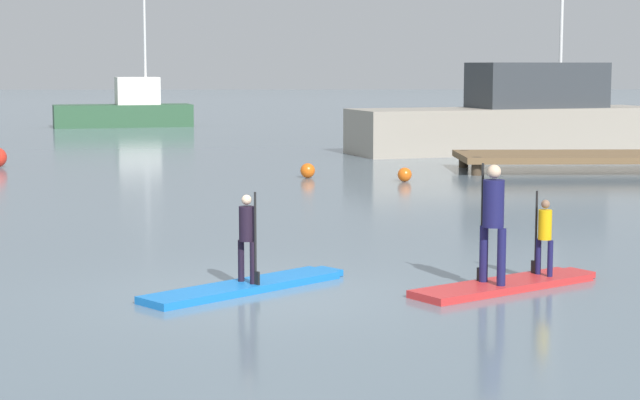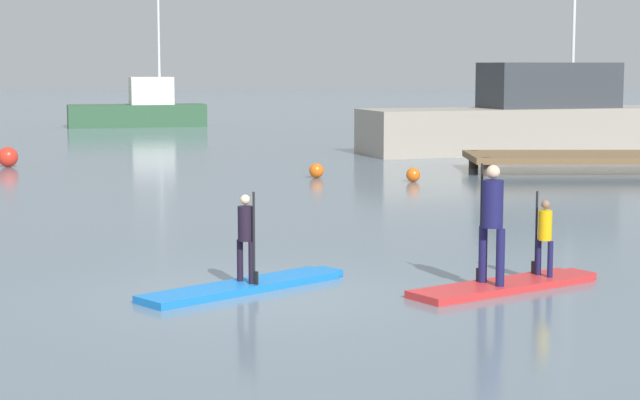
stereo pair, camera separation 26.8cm
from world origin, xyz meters
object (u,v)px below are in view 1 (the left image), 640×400
at_px(paddleboard_far, 507,285).
at_px(fishing_boat_green_midground, 127,109).
at_px(fishing_boat_white_large, 514,119).
at_px(mooring_buoy_far, 405,175).
at_px(paddler_child_solo, 247,233).
at_px(paddler_adult, 493,216).
at_px(paddler_child_front, 544,233).
at_px(paddleboard_near, 247,286).
at_px(mooring_buoy_near, 308,171).

distance_m(paddleboard_far, fishing_boat_green_midground, 41.03).
bearing_deg(fishing_boat_white_large, mooring_buoy_far, -115.93).
relative_size(paddler_child_solo, fishing_boat_green_midground, 0.18).
height_order(paddler_child_solo, paddler_adult, paddler_adult).
distance_m(paddler_child_front, fishing_boat_green_midground, 40.79).
distance_m(paddler_child_front, mooring_buoy_far, 13.41).
xyz_separation_m(paddleboard_far, paddler_child_front, (0.58, 0.42, 0.65)).
bearing_deg(mooring_buoy_far, paddler_adult, -90.81).
height_order(paddleboard_far, mooring_buoy_far, mooring_buoy_far).
bearing_deg(fishing_boat_green_midground, paddler_adult, -74.67).
relative_size(fishing_boat_green_midground, mooring_buoy_far, 18.72).
bearing_deg(paddleboard_near, paddleboard_far, 0.40).
bearing_deg(paddler_adult, paddler_child_front, 34.96).
height_order(paddler_child_solo, paddler_child_front, paddler_child_solo).
bearing_deg(mooring_buoy_near, fishing_boat_white_large, 50.39).
bearing_deg(mooring_buoy_near, fishing_boat_green_midground, 109.13).
relative_size(paddleboard_far, paddler_child_front, 2.41).
xyz_separation_m(mooring_buoy_near, mooring_buoy_far, (2.51, -1.02, -0.01)).
distance_m(paddleboard_far, fishing_boat_white_large, 24.12).
bearing_deg(paddler_adult, fishing_boat_green_midground, 105.33).
distance_m(paddler_adult, fishing_boat_white_large, 24.30).
distance_m(paddler_child_solo, fishing_boat_white_large, 25.06).
xyz_separation_m(fishing_boat_white_large, fishing_boat_green_midground, (-15.84, 15.87, -0.31)).
xyz_separation_m(paddleboard_near, paddler_child_front, (4.12, 0.44, 0.65)).
xyz_separation_m(paddleboard_near, paddleboard_far, (3.54, 0.02, 0.00)).
distance_m(fishing_boat_green_midground, mooring_buoy_far, 27.98).
bearing_deg(fishing_boat_green_midground, fishing_boat_white_large, -45.05).
bearing_deg(paddler_child_front, fishing_boat_white_large, 79.87).
bearing_deg(paddleboard_near, mooring_buoy_far, 75.82).
xyz_separation_m(paddleboard_near, fishing_boat_green_midground, (-7.57, 39.52, 0.79)).
bearing_deg(mooring_buoy_far, paddleboard_far, -89.81).
height_order(paddleboard_near, paddler_child_solo, paddler_child_solo).
relative_size(paddleboard_near, paddleboard_far, 0.97).
height_order(fishing_boat_green_midground, mooring_buoy_far, fishing_boat_green_midground).
xyz_separation_m(paddler_adult, fishing_boat_green_midground, (-10.87, 39.65, -0.18)).
xyz_separation_m(fishing_boat_white_large, mooring_buoy_far, (-4.78, -9.82, -0.97)).
relative_size(paddler_child_solo, paddleboard_far, 0.44).
bearing_deg(paddler_child_front, mooring_buoy_near, 102.28).
xyz_separation_m(paddler_adult, paddler_child_front, (0.82, 0.58, -0.33)).
bearing_deg(paddleboard_far, paddler_adult, -146.67).
xyz_separation_m(paddler_adult, mooring_buoy_far, (0.20, 13.96, -0.84)).
bearing_deg(paddleboard_near, paddler_child_front, 6.13).
distance_m(paddler_child_solo, paddler_adult, 3.30).
bearing_deg(fishing_boat_green_midground, paddleboard_near, -79.15).
height_order(paddler_child_solo, fishing_boat_white_large, fishing_boat_white_large).
bearing_deg(fishing_boat_white_large, paddleboard_near, -109.27).
distance_m(paddler_child_solo, mooring_buoy_near, 14.90).
bearing_deg(mooring_buoy_near, paddleboard_near, -93.79).
relative_size(fishing_boat_white_large, mooring_buoy_near, 28.81).
height_order(paddleboard_near, paddler_child_front, paddler_child_front).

